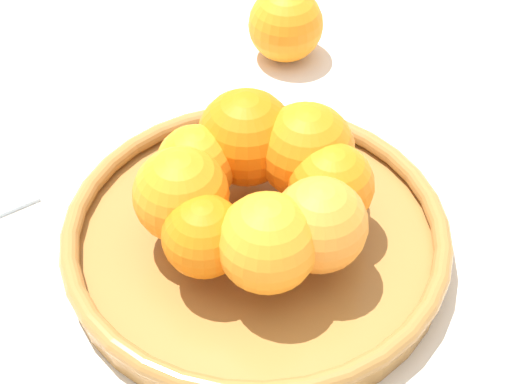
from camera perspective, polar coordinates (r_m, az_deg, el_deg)
The scene contains 4 objects.
ground_plane at distance 0.72m, azimuth -0.00°, elevation -4.05°, with size 4.00×4.00×0.00m, color silver.
fruit_bowl at distance 0.71m, azimuth -0.00°, elevation -3.11°, with size 0.32×0.32×0.03m.
orange_pile at distance 0.67m, azimuth 0.21°, elevation 0.38°, with size 0.19×0.19×0.08m.
stray_orange at distance 0.91m, azimuth 1.99°, elevation 11.10°, with size 0.08×0.08×0.08m, color orange.
Camera 1 is at (0.35, 0.32, 0.54)m, focal length 60.00 mm.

